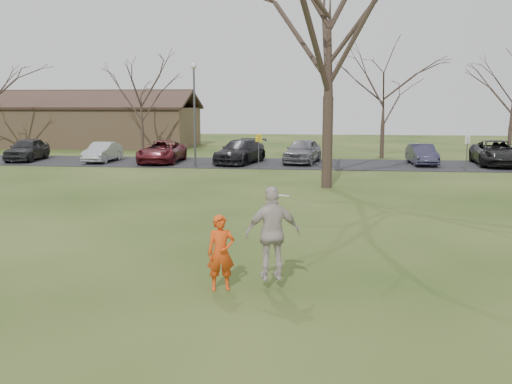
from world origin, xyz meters
TOP-DOWN VIEW (x-y plane):
  - ground at (0.00, 0.00)m, footprint 120.00×120.00m
  - parking_strip at (0.00, 25.00)m, footprint 62.00×6.50m
  - player_defender at (-0.29, 0.26)m, footprint 0.67×0.53m
  - car_0 at (-18.21, 24.72)m, footprint 2.34×4.69m
  - car_1 at (-12.75, 24.49)m, footprint 1.42×3.96m
  - car_2 at (-8.69, 24.45)m, footprint 2.52×5.23m
  - car_3 at (-3.52, 24.73)m, footprint 3.28×5.60m
  - car_4 at (0.51, 25.30)m, footprint 2.69×4.92m
  - car_5 at (8.07, 25.25)m, footprint 1.57×4.02m
  - car_6 at (12.67, 25.36)m, footprint 3.02×5.78m
  - catching_play at (0.79, 0.39)m, footprint 1.25×0.80m
  - building at (-20.00, 38.00)m, footprint 20.60×8.50m
  - lamp_post at (-6.00, 22.50)m, footprint 0.34×0.34m
  - sign_yellow at (-2.00, 22.00)m, footprint 0.35×0.35m
  - sign_white at (10.00, 22.00)m, footprint 0.35×0.35m
  - big_tree at (2.00, 15.00)m, footprint 9.00×9.00m
  - small_tree_row at (4.38, 30.06)m, footprint 55.00×5.90m

SIDE VIEW (x-z plane):
  - ground at x=0.00m, z-range 0.00..0.00m
  - parking_strip at x=0.00m, z-range 0.00..0.04m
  - car_1 at x=-12.75m, z-range 0.04..1.34m
  - car_5 at x=8.07m, z-range 0.04..1.34m
  - car_2 at x=-8.69m, z-range 0.04..1.48m
  - car_3 at x=-3.52m, z-range 0.04..1.56m
  - player_defender at x=-0.29m, z-range 0.00..1.60m
  - car_0 at x=-18.21m, z-range 0.04..1.58m
  - car_6 at x=12.67m, z-range 0.04..1.59m
  - car_4 at x=0.51m, z-range 0.04..1.63m
  - catching_play at x=0.79m, z-range 0.23..2.21m
  - sign_yellow at x=-2.00m, z-range 0.41..2.49m
  - sign_white at x=10.00m, z-range 0.41..2.49m
  - building at x=-20.00m, z-range -0.64..4.50m
  - small_tree_row at x=4.38m, z-range -0.36..8.14m
  - lamp_post at x=-6.00m, z-range 0.83..7.10m
  - big_tree at x=2.00m, z-range 0.00..14.00m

